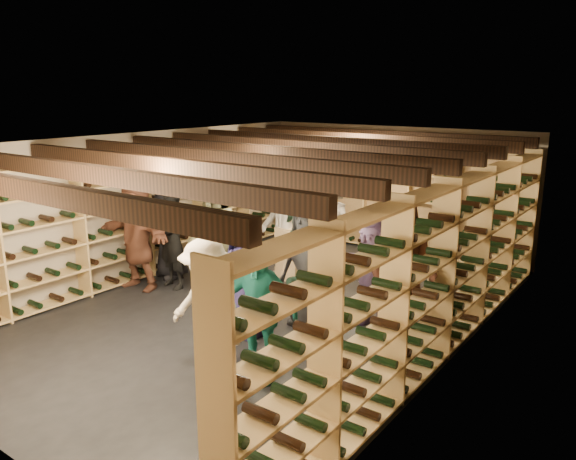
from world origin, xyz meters
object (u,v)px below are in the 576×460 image
at_px(crate_stack_left, 292,253).
at_px(crate_loose, 364,268).
at_px(person_11, 373,275).
at_px(person_8, 401,276).
at_px(person_9, 281,224).
at_px(person_1, 172,238).
at_px(person_2, 213,237).
at_px(person_0, 169,229).
at_px(person_4, 258,312).
at_px(person_10, 301,234).
at_px(person_12, 309,264).
at_px(person_7, 333,236).
at_px(crate_stack_right, 300,265).
at_px(person_3, 207,308).
at_px(person_5, 137,237).
at_px(person_6, 246,276).

bearing_deg(crate_stack_left, crate_loose, 46.86).
bearing_deg(person_11, person_8, -11.55).
bearing_deg(person_9, person_1, -110.74).
bearing_deg(person_1, person_2, 19.84).
bearing_deg(person_0, person_4, -12.46).
relative_size(person_10, person_12, 1.00).
distance_m(person_4, person_7, 2.96).
bearing_deg(crate_stack_right, crate_stack_left, -180.00).
bearing_deg(person_11, crate_stack_right, 169.28).
xyz_separation_m(person_2, person_9, (0.31, 1.31, -0.01)).
xyz_separation_m(crate_loose, person_7, (-0.00, -1.04, 0.79)).
distance_m(person_3, person_12, 1.77).
bearing_deg(person_7, person_2, -124.77).
bearing_deg(person_4, person_5, 146.98).
height_order(person_0, person_10, person_10).
height_order(person_4, person_6, person_6).
bearing_deg(person_5, person_9, 46.90).
bearing_deg(person_12, person_3, -90.99).
relative_size(crate_stack_left, person_6, 0.53).
bearing_deg(person_5, crate_loose, 43.52).
xyz_separation_m(person_3, person_12, (0.16, 1.76, 0.07)).
xyz_separation_m(person_10, person_11, (1.75, -0.88, -0.09)).
relative_size(crate_stack_left, person_12, 0.50).
bearing_deg(person_1, person_3, -26.70).
xyz_separation_m(person_0, person_10, (2.01, 0.94, 0.01)).
xyz_separation_m(person_2, person_5, (-1.17, -0.49, -0.07)).
distance_m(person_0, person_7, 2.75).
bearing_deg(person_1, person_5, -133.35).
bearing_deg(person_0, person_2, 6.48).
bearing_deg(person_5, person_4, -22.09).
height_order(person_5, person_7, person_7).
relative_size(person_3, person_9, 0.86).
relative_size(crate_stack_right, person_3, 0.37).
distance_m(crate_stack_right, person_3, 3.39).
relative_size(person_4, person_12, 0.91).
distance_m(crate_stack_left, person_2, 1.52).
bearing_deg(crate_stack_right, person_9, -175.60).
distance_m(crate_stack_left, person_1, 1.99).
bearing_deg(person_0, person_1, -22.32).
xyz_separation_m(person_8, person_12, (-1.30, -0.02, -0.10)).
xyz_separation_m(person_3, person_6, (-0.31, 1.04, 0.02)).
relative_size(person_6, person_9, 0.88).
bearing_deg(person_11, person_9, 174.09).
bearing_deg(person_11, person_5, -149.82).
relative_size(crate_loose, person_6, 0.31).
distance_m(crate_stack_left, person_8, 3.01).
xyz_separation_m(crate_stack_left, crate_stack_right, (0.17, 0.00, -0.17)).
height_order(person_1, person_5, person_5).
xyz_separation_m(crate_stack_right, person_1, (-1.43, -1.49, 0.56)).
bearing_deg(person_7, person_10, -156.42).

